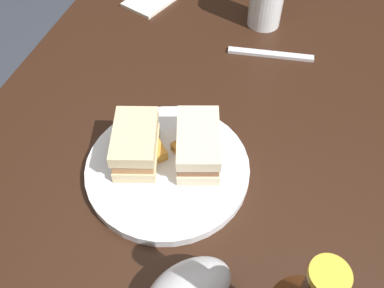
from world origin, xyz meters
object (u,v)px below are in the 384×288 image
(napkin, at_px, (150,1))
(fork, at_px, (270,54))
(sandwich_half_left, at_px, (198,145))
(plate, at_px, (168,169))
(sandwich_half_right, at_px, (136,144))

(napkin, xyz_separation_m, fork, (-0.11, -0.31, -0.00))
(sandwich_half_left, bearing_deg, plate, 128.35)
(sandwich_half_left, bearing_deg, napkin, 29.77)
(plate, distance_m, fork, 0.36)
(plate, height_order, sandwich_half_left, sandwich_half_left)
(sandwich_half_right, bearing_deg, napkin, 18.10)
(sandwich_half_left, bearing_deg, sandwich_half_right, 106.48)
(sandwich_half_left, xyz_separation_m, napkin, (0.43, 0.24, -0.04))
(plate, relative_size, fork, 1.49)
(napkin, height_order, fork, napkin)
(fork, bearing_deg, napkin, 152.89)
(sandwich_half_right, bearing_deg, fork, -25.89)
(napkin, bearing_deg, sandwich_half_left, -150.23)
(napkin, distance_m, fork, 0.33)
(fork, bearing_deg, sandwich_half_right, -122.94)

